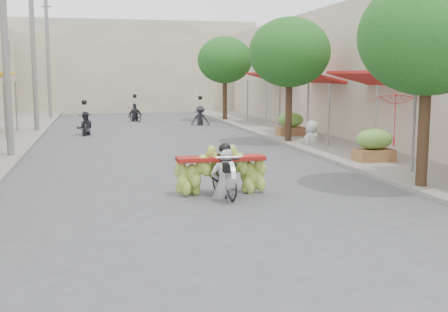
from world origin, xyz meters
TOP-DOWN VIEW (x-y plane):
  - ground at (0.00, 0.00)m, footprint 120.00×120.00m
  - sidewalk_right at (7.00, 15.00)m, footprint 4.00×60.00m
  - shophouse_row_right at (11.99, 14.00)m, footprint 9.77×40.00m
  - far_building at (0.00, 38.00)m, footprint 20.00×6.00m
  - utility_pole_mid at (-5.40, 12.00)m, footprint 0.60×0.24m
  - utility_pole_far at (-5.40, 21.00)m, footprint 0.60×0.24m
  - utility_pole_back at (-5.40, 30.00)m, footprint 0.60×0.24m
  - street_tree_near at (5.40, 4.00)m, footprint 3.40×3.40m
  - street_tree_mid at (5.40, 14.00)m, footprint 3.40×3.40m
  - street_tree_far at (5.40, 26.00)m, footprint 3.40×3.40m
  - produce_crate_mid at (6.20, 8.00)m, footprint 1.20×0.88m
  - produce_crate_far at (6.20, 16.00)m, footprint 1.20×0.88m
  - banana_motorbike at (0.40, 4.41)m, footprint 2.20×1.88m
  - market_umbrella at (5.91, 6.25)m, footprint 1.84×1.84m
  - pedestrian at (6.06, 13.01)m, footprint 1.04×0.98m
  - bg_motorbike_a at (-3.03, 19.32)m, footprint 0.80×1.70m
  - bg_motorbike_b at (3.37, 23.46)m, footprint 1.10×1.56m
  - bg_motorbike_c at (-0.12, 27.00)m, footprint 1.10×1.66m

SIDE VIEW (x-z plane):
  - ground at x=0.00m, z-range 0.00..0.00m
  - sidewalk_right at x=7.00m, z-range 0.00..0.12m
  - produce_crate_mid at x=6.20m, z-range 0.13..1.29m
  - produce_crate_far at x=6.20m, z-range 0.13..1.29m
  - banana_motorbike at x=0.40m, z-range -0.38..1.84m
  - bg_motorbike_a at x=-3.03m, z-range -0.24..1.71m
  - bg_motorbike_c at x=-0.12m, z-range -0.17..1.78m
  - bg_motorbike_b at x=3.37m, z-range -0.10..1.85m
  - pedestrian at x=6.06m, z-range 0.12..1.95m
  - market_umbrella at x=5.91m, z-range 1.60..3.18m
  - shophouse_row_right at x=11.99m, z-range 0.00..6.00m
  - far_building at x=0.00m, z-range 0.00..7.00m
  - street_tree_near at x=5.40m, z-range 1.16..6.41m
  - street_tree_mid at x=5.40m, z-range 1.16..6.41m
  - street_tree_far at x=5.40m, z-range 1.16..6.41m
  - utility_pole_mid at x=-5.40m, z-range 0.03..8.03m
  - utility_pole_far at x=-5.40m, z-range 0.03..8.03m
  - utility_pole_back at x=-5.40m, z-range 0.03..8.03m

